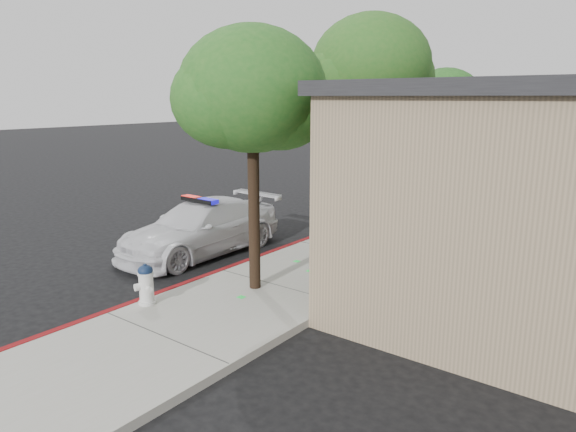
{
  "coord_description": "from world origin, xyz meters",
  "views": [
    {
      "loc": [
        8.11,
        -8.02,
        3.98
      ],
      "look_at": [
        0.86,
        1.46,
        1.25
      ],
      "focal_mm": 32.49,
      "sensor_mm": 36.0,
      "label": 1
    }
  ],
  "objects_px": {
    "street_tree_near": "(253,95)",
    "police_car": "(201,228)",
    "fire_hydrant": "(146,284)",
    "street_tree_mid": "(371,71)",
    "street_tree_far": "(445,102)"
  },
  "relations": [
    {
      "from": "police_car",
      "to": "street_tree_mid",
      "type": "distance_m",
      "value": 6.09
    },
    {
      "from": "street_tree_near",
      "to": "street_tree_mid",
      "type": "xyz_separation_m",
      "value": [
        -0.2,
        4.99,
        0.65
      ]
    },
    {
      "from": "police_car",
      "to": "fire_hydrant",
      "type": "bearing_deg",
      "value": -57.51
    },
    {
      "from": "fire_hydrant",
      "to": "street_tree_mid",
      "type": "xyz_separation_m",
      "value": [
        0.86,
        6.9,
        4.12
      ]
    },
    {
      "from": "fire_hydrant",
      "to": "street_tree_near",
      "type": "bearing_deg",
      "value": 79.95
    },
    {
      "from": "street_tree_mid",
      "to": "fire_hydrant",
      "type": "bearing_deg",
      "value": -97.13
    },
    {
      "from": "street_tree_near",
      "to": "street_tree_mid",
      "type": "bearing_deg",
      "value": 92.27
    },
    {
      "from": "police_car",
      "to": "street_tree_mid",
      "type": "relative_size",
      "value": 0.79
    },
    {
      "from": "police_car",
      "to": "street_tree_near",
      "type": "relative_size",
      "value": 0.92
    },
    {
      "from": "street_tree_near",
      "to": "police_car",
      "type": "bearing_deg",
      "value": 156.13
    },
    {
      "from": "police_car",
      "to": "street_tree_far",
      "type": "xyz_separation_m",
      "value": [
        2.67,
        9.42,
        3.11
      ]
    },
    {
      "from": "police_car",
      "to": "fire_hydrant",
      "type": "xyz_separation_m",
      "value": [
        1.96,
        -3.25,
        -0.14
      ]
    },
    {
      "from": "street_tree_near",
      "to": "street_tree_far",
      "type": "distance_m",
      "value": 10.77
    },
    {
      "from": "police_car",
      "to": "street_tree_far",
      "type": "distance_m",
      "value": 10.27
    },
    {
      "from": "street_tree_near",
      "to": "street_tree_mid",
      "type": "relative_size",
      "value": 0.87
    }
  ]
}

